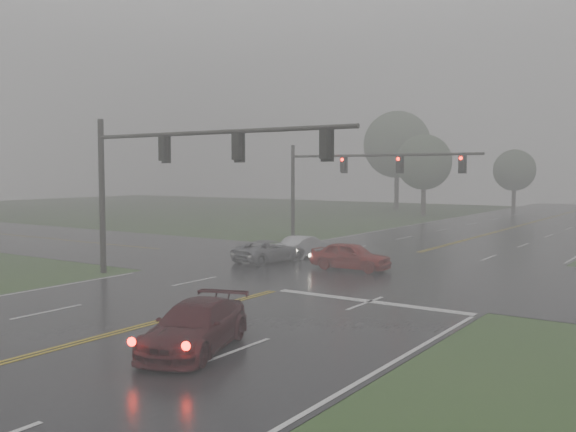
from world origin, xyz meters
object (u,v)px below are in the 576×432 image
Objects in this scene: sedan_maroon at (195,351)px; sedan_silver at (304,257)px; signal_gantry_far at (346,174)px; signal_gantry_near at (167,164)px; sedan_red at (351,270)px; car_grey at (270,262)px.

sedan_maroon is 1.22× the size of sedan_silver.
sedan_maroon is 27.63m from signal_gantry_far.
signal_gantry_near reaches higher than sedan_silver.
sedan_red is 5.22m from car_grey.
car_grey is at bearing -87.79° from signal_gantry_far.
signal_gantry_near reaches higher than car_grey.
signal_gantry_far is at bearing -80.88° from sedan_silver.
sedan_silver is 8.47m from signal_gantry_far.
sedan_silver is 2.93m from car_grey.
signal_gantry_far reaches higher than sedan_red.
car_grey is 0.31× the size of signal_gantry_near.
sedan_silver is 0.28× the size of signal_gantry_far.
car_grey is at bearing 81.65° from sedan_silver.
signal_gantry_far is (-9.23, 25.55, 5.05)m from sedan_maroon.
sedan_silver is 0.87× the size of car_grey.
sedan_maroon is 20.58m from sedan_silver.
signal_gantry_near is (-5.46, -7.95, 5.53)m from sedan_red.
sedan_red is at bearing -59.61° from signal_gantry_far.
signal_gantry_near is at bearing 87.72° from sedan_silver.
signal_gantry_near reaches higher than sedan_red.
sedan_maroon is at bearing -70.15° from signal_gantry_far.
signal_gantry_far is at bearing 90.46° from signal_gantry_near.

